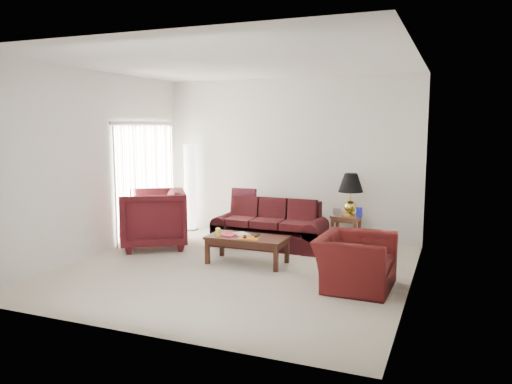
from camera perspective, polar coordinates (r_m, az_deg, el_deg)
floor at (r=7.52m, az=-2.46°, el=-8.77°), size 5.00×5.00×0.00m
blinds at (r=9.60m, az=-12.48°, el=1.24°), size 0.10×2.00×2.16m
sofa at (r=8.75m, az=1.55°, el=-3.72°), size 1.97×0.88×0.80m
throw_pillow at (r=9.59m, az=-1.43°, el=-0.98°), size 0.48×0.26×0.48m
end_table at (r=9.08m, az=10.25°, el=-4.25°), size 0.54×0.54×0.54m
table_lamp at (r=9.00m, az=10.75°, el=-0.23°), size 0.55×0.55×0.74m
clock at (r=8.88m, az=9.32°, el=-2.25°), size 0.15×0.08×0.15m
blue_canister at (r=8.81m, az=11.72°, el=-2.29°), size 0.13×0.13×0.18m
picture_frame at (r=9.19m, az=9.89°, el=-1.90°), size 0.17×0.19×0.05m
floor_lamp at (r=10.15m, az=-7.53°, el=0.55°), size 0.33×0.33×1.76m
armchair_left at (r=8.88m, az=-11.71°, el=-2.99°), size 1.54×1.53×1.02m
armchair_right at (r=6.73m, az=11.29°, el=-7.82°), size 0.96×1.09×0.69m
coffee_table at (r=7.75m, az=-1.00°, el=-6.63°), size 1.28×0.73×0.43m
magazine_red at (r=7.79m, az=-3.36°, el=-4.88°), size 0.30×0.23×0.02m
magazine_white at (r=7.82m, az=-1.67°, el=-4.82°), size 0.33×0.31×0.02m
magazine_orange at (r=7.55m, az=-0.83°, el=-5.27°), size 0.35×0.29×0.02m
remote_a at (r=7.56m, az=-1.29°, el=-5.11°), size 0.11×0.17×0.02m
remote_b at (r=7.60m, az=0.16°, el=-5.02°), size 0.07×0.18×0.02m
yellow_glass at (r=7.69m, az=-4.36°, el=-4.61°), size 0.09×0.09×0.13m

